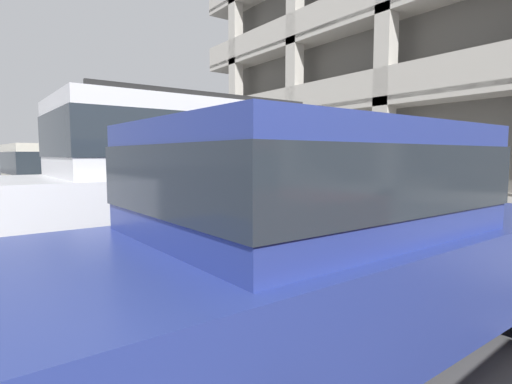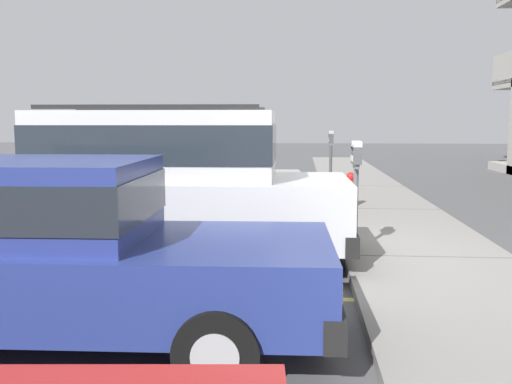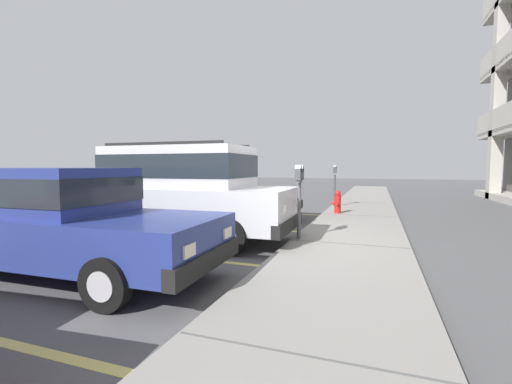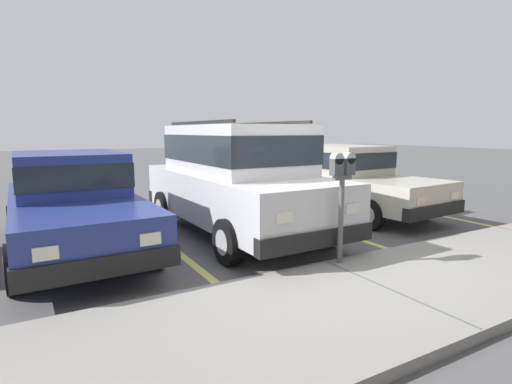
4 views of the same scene
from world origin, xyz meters
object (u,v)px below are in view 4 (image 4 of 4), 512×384
Objects in this scene: red_sedan at (345,177)px; dark_hatchback at (73,199)px; silver_suv at (236,175)px; parking_meter_near at (342,181)px.

red_sedan is 1.02× the size of dark_hatchback.
silver_suv is 1.06× the size of dark_hatchback.
dark_hatchback is (2.69, -0.29, -0.27)m from silver_suv.
silver_suv reaches higher than dark_hatchback.
dark_hatchback is 3.07× the size of parking_meter_near.
dark_hatchback is at bearing -7.16° from silver_suv.
parking_meter_near is at bearing 135.56° from dark_hatchback.
parking_meter_near reaches higher than red_sedan.
red_sedan is at bearing -132.62° from parking_meter_near.
red_sedan is 3.12× the size of parking_meter_near.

